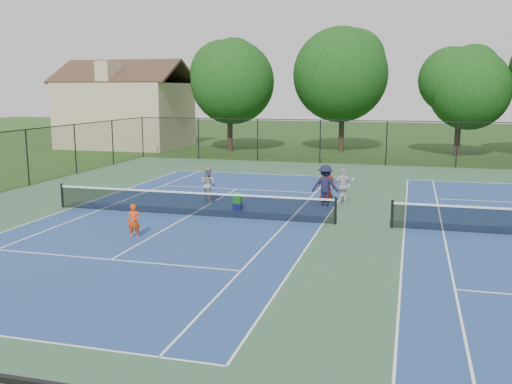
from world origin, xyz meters
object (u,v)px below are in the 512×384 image
(bystander_c, at_px, (326,184))
(ball_hopper, at_px, (237,198))
(bystander_b, at_px, (325,185))
(tree_back_a, at_px, (230,77))
(tree_back_b, at_px, (343,70))
(bystander_a, at_px, (343,187))
(tree_back_c, at_px, (461,84))
(ball_crate, at_px, (237,207))
(clapboard_house, at_px, (126,112))
(child_player, at_px, (134,221))
(instructor, at_px, (208,185))

(bystander_c, relative_size, ball_hopper, 3.76)
(bystander_b, bearing_deg, tree_back_a, -62.20)
(tree_back_b, xyz_separation_m, bystander_a, (2.78, -22.22, -5.76))
(bystander_c, bearing_deg, bystander_a, 117.30)
(tree_back_c, xyz_separation_m, ball_crate, (-10.40, -23.58, -5.32))
(clapboard_house, distance_m, child_player, 32.82)
(tree_back_b, height_order, bystander_a, tree_back_b)
(tree_back_b, bearing_deg, clapboard_house, -176.99)
(tree_back_c, distance_m, child_player, 31.82)
(tree_back_a, height_order, clapboard_house, tree_back_a)
(clapboard_house, bearing_deg, instructor, -54.51)
(tree_back_c, relative_size, bystander_a, 5.02)
(child_player, bearing_deg, ball_hopper, 43.93)
(child_player, relative_size, bystander_a, 0.71)
(tree_back_c, bearing_deg, ball_crate, -113.81)
(clapboard_house, height_order, ball_crate, clapboard_house)
(child_player, height_order, bystander_a, bystander_a)
(tree_back_c, xyz_separation_m, clapboard_house, (-28.00, -0.00, -2.39))
(ball_crate, distance_m, ball_hopper, 0.38)
(instructor, relative_size, ball_hopper, 3.66)
(tree_back_a, relative_size, tree_back_c, 1.09)
(tree_back_c, height_order, ball_hopper, tree_back_c)
(instructor, bearing_deg, tree_back_a, -51.65)
(instructor, bearing_deg, bystander_a, -148.83)
(bystander_a, height_order, bystander_c, bystander_a)
(instructor, bearing_deg, tree_back_b, -74.92)
(bystander_b, xyz_separation_m, bystander_c, (-0.10, 1.04, -0.09))
(tree_back_c, height_order, bystander_b, tree_back_c)
(instructor, height_order, ball_crate, instructor)
(instructor, height_order, bystander_c, bystander_c)
(bystander_b, bearing_deg, instructor, 4.78)
(tree_back_b, bearing_deg, bystander_a, -82.88)
(bystander_b, xyz_separation_m, ball_crate, (-3.45, -1.98, -0.76))
(tree_back_c, height_order, clapboard_house, tree_back_c)
(instructor, distance_m, bystander_a, 6.10)
(tree_back_c, bearing_deg, tree_back_a, -176.82)
(bystander_a, bearing_deg, ball_crate, 3.05)
(tree_back_b, height_order, clapboard_house, tree_back_b)
(tree_back_c, xyz_separation_m, bystander_b, (-6.96, -21.60, -4.57))
(tree_back_a, bearing_deg, clapboard_house, 174.29)
(bystander_b, bearing_deg, child_player, 52.01)
(child_player, bearing_deg, tree_back_b, 59.20)
(tree_back_a, bearing_deg, bystander_b, -61.80)
(clapboard_house, height_order, bystander_b, clapboard_house)
(tree_back_b, xyz_separation_m, bystander_b, (2.04, -22.60, -5.68))
(instructor, bearing_deg, bystander_b, -151.70)
(tree_back_b, xyz_separation_m, clapboard_house, (-19.00, -1.00, -3.50))
(bystander_c, bearing_deg, ball_hopper, 18.18)
(clapboard_house, height_order, bystander_a, clapboard_house)
(tree_back_b, bearing_deg, tree_back_c, -6.34)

